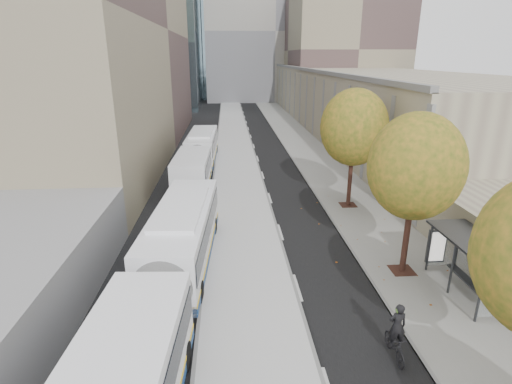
{
  "coord_description": "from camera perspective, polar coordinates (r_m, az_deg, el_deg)",
  "views": [
    {
      "loc": [
        -4.64,
        -3.44,
        9.86
      ],
      "look_at": [
        -3.09,
        18.13,
        2.5
      ],
      "focal_mm": 28.0,
      "sensor_mm": 36.0,
      "label": 1
    }
  ],
  "objects": [
    {
      "name": "building_midrise",
      "position": [
        47.97,
        -27.74,
        19.95
      ],
      "size": [
        24.0,
        46.0,
        25.0
      ],
      "primitive_type": "cube",
      "color": "gray",
      "rests_on": "ground"
    },
    {
      "name": "building_tan",
      "position": [
        70.63,
        12.85,
        13.58
      ],
      "size": [
        18.0,
        92.0,
        8.0
      ],
      "primitive_type": "cube",
      "color": "gray",
      "rests_on": "ground"
    },
    {
      "name": "cyclist",
      "position": [
        15.21,
        19.31,
        -19.08
      ],
      "size": [
        0.61,
        1.65,
        2.12
      ],
      "rotation": [
        0.0,
        0.0,
        0.0
      ],
      "color": "black",
      "rests_on": "ground"
    },
    {
      "name": "bus_shelter",
      "position": [
        19.31,
        28.94,
        -7.13
      ],
      "size": [
        1.9,
        4.4,
        2.53
      ],
      "color": "#383A3F",
      "rests_on": "sidewalk"
    },
    {
      "name": "sidewalk",
      "position": [
        40.64,
        8.51,
        4.6
      ],
      "size": [
        4.75,
        150.0,
        0.08
      ],
      "primitive_type": "cube",
      "color": "gray",
      "rests_on": "ground"
    },
    {
      "name": "bus_platform",
      "position": [
        39.68,
        -2.88,
        4.49
      ],
      "size": [
        4.25,
        150.0,
        0.15
      ],
      "primitive_type": "cube",
      "color": "beige",
      "rests_on": "ground"
    },
    {
      "name": "tree_c",
      "position": [
        18.96,
        21.85,
        3.36
      ],
      "size": [
        4.2,
        4.2,
        7.28
      ],
      "color": "black",
      "rests_on": "sidewalk"
    },
    {
      "name": "building_far_block",
      "position": [
        100.14,
        2.16,
        21.72
      ],
      "size": [
        30.0,
        18.0,
        30.0
      ],
      "primitive_type": "cube",
      "color": "gray",
      "rests_on": "ground"
    },
    {
      "name": "distant_car",
      "position": [
        46.5,
        -7.57,
        7.22
      ],
      "size": [
        2.33,
        4.12,
        1.32
      ],
      "primitive_type": "imported",
      "rotation": [
        0.0,
        0.0,
        -0.21
      ],
      "color": "silver",
      "rests_on": "ground"
    },
    {
      "name": "bus_far",
      "position": [
        35.86,
        -8.19,
        5.2
      ],
      "size": [
        3.0,
        17.13,
        2.84
      ],
      "rotation": [
        0.0,
        0.0,
        -0.03
      ],
      "color": "white",
      "rests_on": "ground"
    },
    {
      "name": "bus_near",
      "position": [
        16.55,
        -12.6,
        -11.66
      ],
      "size": [
        3.63,
        17.68,
        2.93
      ],
      "rotation": [
        0.0,
        0.0,
        -0.06
      ],
      "color": "white",
      "rests_on": "ground"
    },
    {
      "name": "tree_d",
      "position": [
        27.1,
        13.83,
        8.93
      ],
      "size": [
        4.4,
        4.4,
        7.6
      ],
      "color": "black",
      "rests_on": "sidewalk"
    }
  ]
}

